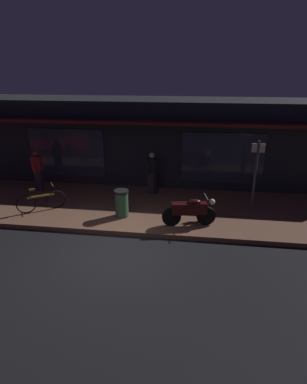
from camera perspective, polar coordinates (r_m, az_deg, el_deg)
ground_plane at (r=9.12m, az=-7.22°, el=-10.82°), size 60.00×60.00×0.00m
sidewalk_slab at (r=11.67m, az=-3.55°, el=-2.74°), size 18.00×4.00×0.15m
storefront_building at (r=14.31m, az=-1.08°, el=9.16°), size 18.00×3.30×3.60m
motorcycle at (r=10.08m, az=6.55°, el=-3.32°), size 1.69×0.62×0.97m
bicycle_parked at (r=11.74m, az=-19.40°, el=-1.53°), size 1.40×0.96×0.91m
person_photographer at (r=13.54m, az=-19.99°, el=3.74°), size 0.38×0.61×1.67m
person_bystander at (r=12.42m, az=-0.29°, el=3.53°), size 0.44×0.56×1.67m
sign_post at (r=11.60m, az=17.78°, el=3.69°), size 0.44×0.09×2.40m
trash_bin at (r=10.67m, az=-5.71°, el=-2.00°), size 0.48×0.48×0.93m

